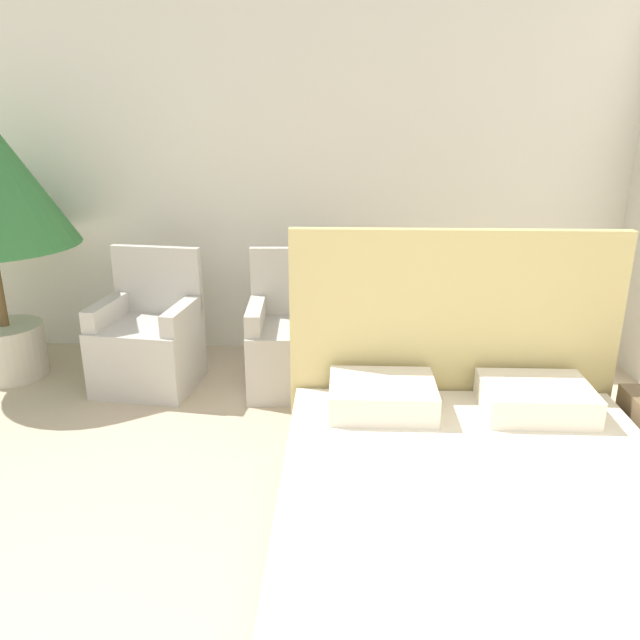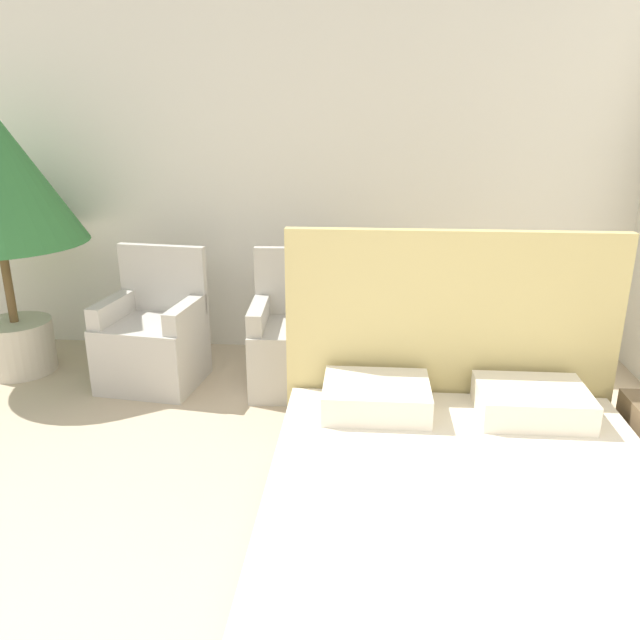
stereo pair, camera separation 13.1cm
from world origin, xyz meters
The scene contains 4 objects.
wall_back centered at (0.00, 3.85, 1.45)m, with size 10.00×0.06×2.90m.
bed centered at (1.05, 1.18, 0.27)m, with size 1.64×2.04×1.29m.
armchair_near_window_left centered at (-0.83, 3.06, 0.29)m, with size 0.70×0.65×0.93m.
armchair_near_window_right centered at (0.18, 3.06, 0.29)m, with size 0.66×0.60×0.93m.
Camera 1 is at (0.50, -0.88, 1.84)m, focal length 35.00 mm.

